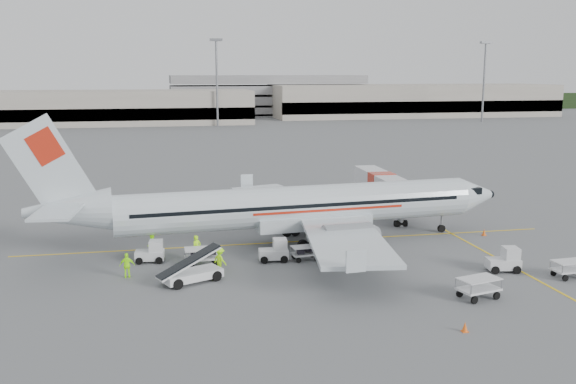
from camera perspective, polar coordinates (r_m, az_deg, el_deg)
name	(u,v)px	position (r m, az deg, el deg)	size (l,w,h in m)	color
ground	(293,242)	(52.84, 0.44, -4.44)	(360.00, 360.00, 0.00)	#56595B
stripe_lead	(293,242)	(52.84, 0.44, -4.44)	(44.00, 0.20, 0.01)	yellow
stripe_cross	(499,259)	(50.51, 18.23, -5.69)	(0.20, 20.00, 0.01)	yellow
terminal_west	(43,108)	(182.54, -20.98, 6.98)	(110.00, 22.00, 9.00)	gray
terminal_east	(412,100)	(211.12, 11.00, 8.00)	(90.00, 26.00, 10.00)	gray
parking_garage	(266,93)	(213.03, -1.96, 8.75)	(62.00, 24.00, 14.00)	slate
treeline	(187,104)	(225.43, -8.93, 7.71)	(300.00, 3.00, 6.00)	black
mast_center	(217,83)	(168.67, -6.34, 9.58)	(3.20, 1.20, 22.00)	slate
mast_east	(484,82)	(190.84, 17.01, 9.29)	(3.20, 1.20, 22.00)	slate
aircraft	(299,179)	(51.34, 0.98, 1.17)	(38.47, 30.15, 10.61)	silver
jet_bridge	(381,193)	(63.59, 8.29, -0.12)	(2.88, 15.38, 4.04)	silver
belt_loader	(192,261)	(43.00, -8.57, -6.12)	(5.25, 1.97, 2.85)	silver
tug_fore	(503,259)	(47.39, 18.59, -5.70)	(2.22, 1.27, 1.72)	silver
tug_mid	(273,250)	(47.37, -1.31, -5.18)	(2.15, 1.23, 1.66)	silver
tug_aft	(150,251)	(48.21, -12.21, -5.18)	(2.08, 1.19, 1.60)	silver
cart_loaded_a	(305,253)	(47.67, 1.56, -5.45)	(2.05, 1.21, 1.07)	silver
cart_loaded_b	(202,257)	(46.72, -7.62, -5.73)	(2.49, 1.47, 1.30)	silver
cart_empty_a	(478,288)	(41.48, 16.57, -8.19)	(2.52, 1.49, 1.32)	silver
cart_empty_b	(570,269)	(47.66, 23.76, -6.29)	(2.28, 1.35, 1.19)	silver
cone_nose	(484,232)	(57.27, 17.03, -3.43)	(0.36, 0.36, 0.59)	#F05D14
cone_port	(277,215)	(61.07, -1.00, -2.08)	(0.40, 0.40, 0.64)	#F05D14
cone_stbd	(465,327)	(36.33, 15.45, -11.46)	(0.35, 0.35, 0.58)	#F05D14
crew_a	(197,248)	(47.85, -8.11, -4.96)	(0.70, 0.46, 1.92)	#9CEE0E
crew_b	(152,245)	(49.73, -11.98, -4.63)	(0.83, 0.64, 1.70)	#9CEE0E
crew_c	(220,260)	(45.04, -6.06, -6.02)	(1.13, 0.65, 1.75)	#9CEE0E
crew_d	(127,265)	(44.94, -14.11, -6.35)	(1.00, 0.42, 1.71)	#9CEE0E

